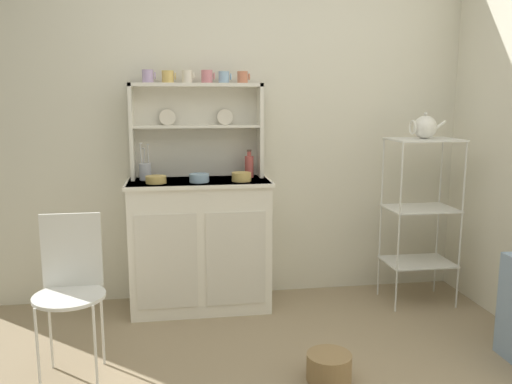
# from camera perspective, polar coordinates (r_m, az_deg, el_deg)

# --- Properties ---
(wall_back) EXTENTS (3.84, 0.05, 2.50)m
(wall_back) POSITION_cam_1_polar(r_m,az_deg,el_deg) (3.82, -1.39, 7.26)
(wall_back) COLOR silver
(wall_back) RESTS_ON ground
(hutch_cabinet) EXTENTS (0.96, 0.45, 0.89)m
(hutch_cabinet) POSITION_cam_1_polar(r_m,az_deg,el_deg) (3.67, -6.03, -5.48)
(hutch_cabinet) COLOR white
(hutch_cabinet) RESTS_ON ground
(hutch_shelf_unit) EXTENTS (0.89, 0.18, 0.64)m
(hutch_shelf_unit) POSITION_cam_1_polar(r_m,az_deg,el_deg) (3.70, -6.39, 7.40)
(hutch_shelf_unit) COLOR silver
(hutch_shelf_unit) RESTS_ON hutch_cabinet
(bakers_rack) EXTENTS (0.46, 0.34, 1.16)m
(bakers_rack) POSITION_cam_1_polar(r_m,az_deg,el_deg) (3.86, 17.27, -1.11)
(bakers_rack) COLOR silver
(bakers_rack) RESTS_ON ground
(wire_chair) EXTENTS (0.36, 0.36, 0.85)m
(wire_chair) POSITION_cam_1_polar(r_m,az_deg,el_deg) (2.92, -19.28, -8.90)
(wire_chair) COLOR white
(wire_chair) RESTS_ON ground
(floor_basket) EXTENTS (0.23, 0.23, 0.14)m
(floor_basket) POSITION_cam_1_polar(r_m,az_deg,el_deg) (2.91, 7.84, -18.10)
(floor_basket) COLOR #93754C
(floor_basket) RESTS_ON ground
(cup_lilac_0) EXTENTS (0.09, 0.07, 0.09)m
(cup_lilac_0) POSITION_cam_1_polar(r_m,az_deg,el_deg) (3.66, -11.50, 12.08)
(cup_lilac_0) COLOR #B79ECC
(cup_lilac_0) RESTS_ON hutch_shelf_unit
(cup_gold_1) EXTENTS (0.09, 0.08, 0.08)m
(cup_gold_1) POSITION_cam_1_polar(r_m,az_deg,el_deg) (3.65, -9.42, 12.11)
(cup_gold_1) COLOR #DBB760
(cup_gold_1) RESTS_ON hutch_shelf_unit
(cup_cream_2) EXTENTS (0.08, 0.07, 0.08)m
(cup_cream_2) POSITION_cam_1_polar(r_m,az_deg,el_deg) (3.66, -7.36, 12.18)
(cup_cream_2) COLOR silver
(cup_cream_2) RESTS_ON hutch_shelf_unit
(cup_rose_3) EXTENTS (0.09, 0.08, 0.09)m
(cup_rose_3) POSITION_cam_1_polar(r_m,az_deg,el_deg) (3.66, -5.26, 12.24)
(cup_rose_3) COLOR #D17A84
(cup_rose_3) RESTS_ON hutch_shelf_unit
(cup_sky_4) EXTENTS (0.09, 0.07, 0.08)m
(cup_sky_4) POSITION_cam_1_polar(r_m,az_deg,el_deg) (3.67, -3.44, 12.19)
(cup_sky_4) COLOR #8EB2D1
(cup_sky_4) RESTS_ON hutch_shelf_unit
(cup_terracotta_5) EXTENTS (0.09, 0.07, 0.08)m
(cup_terracotta_5) POSITION_cam_1_polar(r_m,az_deg,el_deg) (3.68, -1.43, 12.21)
(cup_terracotta_5) COLOR #C67556
(cup_terracotta_5) RESTS_ON hutch_shelf_unit
(bowl_mixing_large) EXTENTS (0.13, 0.13, 0.05)m
(bowl_mixing_large) POSITION_cam_1_polar(r_m,az_deg,el_deg) (3.50, -10.68, 1.32)
(bowl_mixing_large) COLOR #DBB760
(bowl_mixing_large) RESTS_ON hutch_cabinet
(bowl_floral_medium) EXTENTS (0.13, 0.13, 0.06)m
(bowl_floral_medium) POSITION_cam_1_polar(r_m,az_deg,el_deg) (3.50, -6.11, 1.51)
(bowl_floral_medium) COLOR #8EB2D1
(bowl_floral_medium) RESTS_ON hutch_cabinet
(bowl_cream_small) EXTENTS (0.13, 0.13, 0.06)m
(bowl_cream_small) POSITION_cam_1_polar(r_m,az_deg,el_deg) (3.52, -1.57, 1.64)
(bowl_cream_small) COLOR #DBB760
(bowl_cream_small) RESTS_ON hutch_cabinet
(jam_bottle) EXTENTS (0.06, 0.06, 0.19)m
(jam_bottle) POSITION_cam_1_polar(r_m,az_deg,el_deg) (3.68, -0.74, 2.82)
(jam_bottle) COLOR #B74C47
(jam_bottle) RESTS_ON hutch_cabinet
(utensil_jar) EXTENTS (0.08, 0.08, 0.25)m
(utensil_jar) POSITION_cam_1_polar(r_m,az_deg,el_deg) (3.65, -11.80, 2.21)
(utensil_jar) COLOR #B2B7C6
(utensil_jar) RESTS_ON hutch_cabinet
(porcelain_teapot) EXTENTS (0.25, 0.16, 0.18)m
(porcelain_teapot) POSITION_cam_1_polar(r_m,az_deg,el_deg) (3.80, 17.66, 6.65)
(porcelain_teapot) COLOR white
(porcelain_teapot) RESTS_ON bakers_rack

